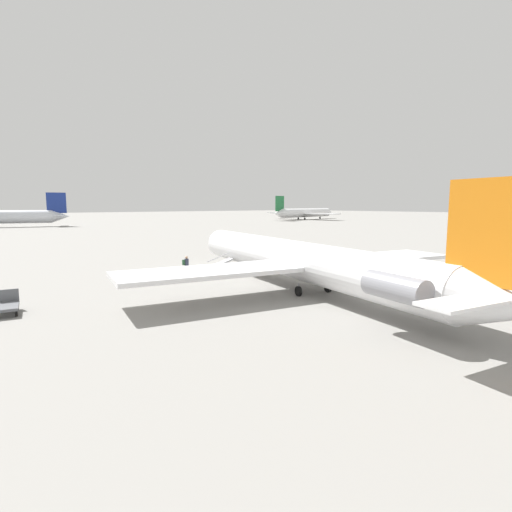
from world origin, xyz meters
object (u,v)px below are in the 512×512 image
(airplane_taxiing_distant, at_px, (305,213))
(passenger, at_px, (186,265))
(airplane_main, at_px, (300,260))
(luggage_cart, at_px, (8,306))
(boarding_stairs, at_px, (204,270))

(airplane_taxiing_distant, height_order, passenger, airplane_taxiing_distant)
(airplane_main, relative_size, passenger, 19.46)
(airplane_main, xyz_separation_m, luggage_cart, (5.89, 17.34, -1.69))
(airplane_taxiing_distant, bearing_deg, luggage_cart, -152.06)
(passenger, height_order, luggage_cart, passenger)
(airplane_main, height_order, boarding_stairs, airplane_main)
(airplane_main, xyz_separation_m, boarding_stairs, (9.86, 1.94, -1.77))
(airplane_main, height_order, airplane_taxiing_distant, airplane_taxiing_distant)
(luggage_cart, bearing_deg, boarding_stairs, -64.92)
(boarding_stairs, xyz_separation_m, luggage_cart, (-3.97, 15.40, 0.08))
(passenger, bearing_deg, airplane_main, -58.39)
(airplane_taxiing_distant, distance_m, boarding_stairs, 131.69)
(airplane_main, bearing_deg, boarding_stairs, 22.86)
(boarding_stairs, bearing_deg, airplane_main, -67.14)
(airplane_main, distance_m, luggage_cart, 18.39)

